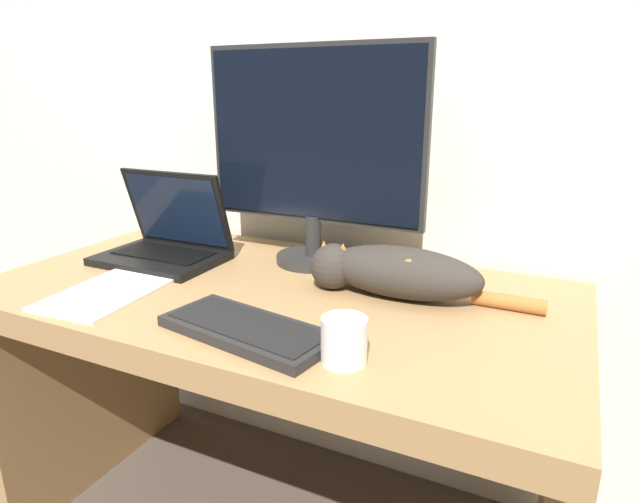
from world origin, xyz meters
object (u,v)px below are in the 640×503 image
(laptop, at_px, (166,242))
(cat, at_px, (393,270))
(monitor, at_px, (313,150))
(coffee_mug, at_px, (344,340))
(external_keyboard, at_px, (248,329))

(laptop, relative_size, cat, 0.63)
(cat, bearing_deg, monitor, 152.09)
(monitor, xyz_separation_m, laptop, (-0.36, -0.15, -0.25))
(coffee_mug, bearing_deg, laptop, 154.44)
(cat, distance_m, coffee_mug, 0.33)
(cat, height_order, coffee_mug, cat)
(monitor, bearing_deg, external_keyboard, -79.08)
(laptop, height_order, external_keyboard, laptop)
(external_keyboard, height_order, cat, cat)
(monitor, bearing_deg, laptop, -157.21)
(monitor, distance_m, coffee_mug, 0.60)
(external_keyboard, distance_m, cat, 0.36)
(laptop, height_order, cat, laptop)
(laptop, bearing_deg, coffee_mug, -25.91)
(laptop, relative_size, external_keyboard, 0.89)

